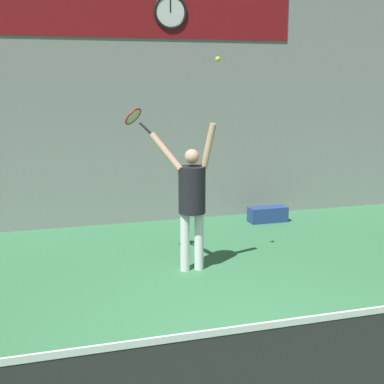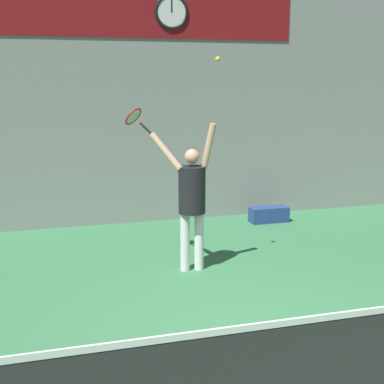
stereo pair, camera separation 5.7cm
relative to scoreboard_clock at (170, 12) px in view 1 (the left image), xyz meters
The scene contains 9 objects.
ground_plane 6.48m from the scoreboard_clock, 94.16° to the right, with size 18.00×18.00×0.00m, color #387A4C.
back_wall 1.34m from the scoreboard_clock, 168.16° to the left, with size 18.00×0.10×5.00m.
sponsor_banner 0.38m from the scoreboard_clock, behind, with size 5.31×0.02×0.91m.
scoreboard_clock is the anchor object (origin of this frame).
court_net 7.17m from the scoreboard_clock, 93.43° to the right, with size 7.72×0.07×1.06m.
tennis_player 3.86m from the scoreboard_clock, 98.47° to the right, with size 0.88×0.51×2.05m.
tennis_racket 3.01m from the scoreboard_clock, 115.74° to the right, with size 0.40×0.39×0.36m.
tennis_ball 2.98m from the scoreboard_clock, 91.78° to the right, with size 0.07×0.07×0.07m.
equipment_bag 4.06m from the scoreboard_clock, 20.19° to the right, with size 0.72×0.29×0.28m.
Camera 1 is at (-2.02, -4.29, 2.61)m, focal length 50.00 mm.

